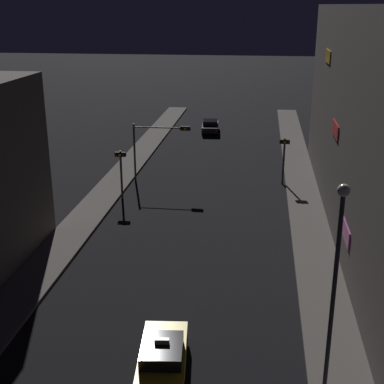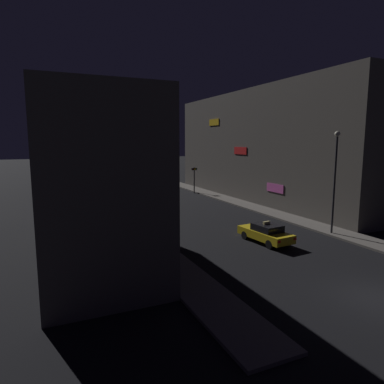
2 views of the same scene
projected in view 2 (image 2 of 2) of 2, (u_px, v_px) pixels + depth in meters
ground_plane at (379, 299)px, 16.28m from camera, size 300.00×300.00×0.00m
sidewalk_left at (103, 202)px, 42.20m from camera, size 2.48×68.21×0.16m
sidewalk_right at (210, 194)px, 48.26m from camera, size 2.48×68.21×0.16m
building_facade_left at (84, 178)px, 22.80m from camera, size 6.11×19.17×10.02m
building_facade_right at (264, 146)px, 43.94m from camera, size 7.02×35.52×13.71m
taxi at (266, 233)px, 25.29m from camera, size 2.23×4.60×1.62m
far_car at (116, 178)px, 62.46m from camera, size 2.11×4.56×1.42m
traffic_light_overhead at (126, 172)px, 44.39m from camera, size 4.63×0.41×4.75m
traffic_light_left_kerb at (119, 183)px, 39.83m from camera, size 0.80×0.42×3.67m
traffic_light_right_kerb at (194, 175)px, 49.20m from camera, size 0.80×0.41×3.76m
sign_pole_left at (169, 222)px, 21.52m from camera, size 0.60×0.10×3.84m
street_lamp_near_block at (335, 171)px, 26.74m from camera, size 0.43×0.43×8.08m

